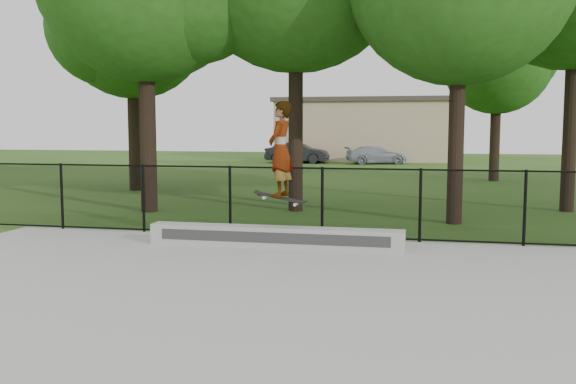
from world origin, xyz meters
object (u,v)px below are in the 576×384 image
car_b (297,153)px  car_c (376,155)px  car_a (303,154)px  grind_ledge (275,237)px  skater_airborne (280,151)px

car_b → car_c: (5.05, 0.14, -0.11)m
car_c → car_b: bearing=72.2°
car_a → car_c: car_c is taller
grind_ledge → car_b: (-5.30, 28.57, 0.40)m
car_c → skater_airborne: 28.80m
car_a → car_b: size_ratio=0.84×
car_a → skater_airborne: 30.24m
car_a → car_b: bearing=173.9°
grind_ledge → car_c: bearing=90.5°
grind_ledge → car_b: 29.05m
car_c → skater_airborne: skater_airborne is taller
car_c → skater_airborne: (0.38, -28.77, 1.38)m
car_a → skater_airborne: (5.24, -29.75, 1.41)m
car_a → car_b: car_b is taller
grind_ledge → skater_airborne: bearing=-23.9°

